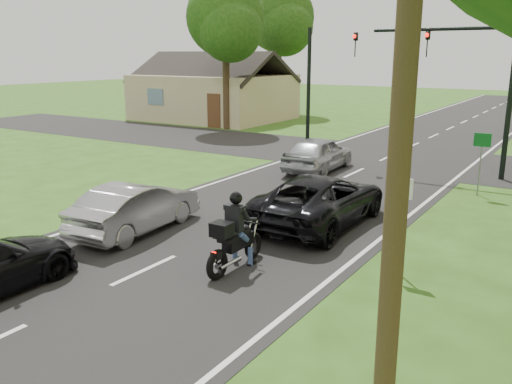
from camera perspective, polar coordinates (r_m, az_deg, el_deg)
ground at (r=12.43m, az=-11.63°, el=-8.10°), size 140.00×140.00×0.00m
road at (r=20.43m, az=8.13°, el=0.98°), size 8.00×100.00×0.01m
cross_road at (r=25.91m, az=13.67°, el=3.55°), size 60.00×7.00×0.01m
motorcycle_rider at (r=12.03m, az=-2.32°, el=-4.96°), size 0.59×2.08×1.80m
dark_suv at (r=15.28m, az=6.76°, el=-0.79°), size 2.37×5.09×1.41m
silver_sedan at (r=14.88m, az=-12.52°, el=-1.59°), size 1.76×4.16×1.34m
silver_suv at (r=22.29m, az=6.57°, el=4.05°), size 1.86×4.27×1.43m
traffic_signal at (r=22.67m, az=20.74°, el=12.08°), size 6.38×0.44×6.00m
signal_pole_far at (r=29.40m, az=5.56°, el=11.02°), size 0.20×0.20×6.00m
utility_pole_near at (r=6.46m, az=15.79°, el=17.38°), size 1.60×0.28×10.00m
sign_white at (r=12.05m, az=14.84°, el=-0.97°), size 0.55×0.07×2.12m
sign_green at (r=19.65m, az=22.66°, el=4.22°), size 0.55×0.07×2.12m
tree_left_near at (r=34.33m, az=-3.07°, el=17.44°), size 5.12×4.96×9.22m
tree_left_far at (r=43.81m, az=2.66°, el=17.56°), size 5.76×5.58×10.14m
house at (r=40.30m, az=-4.47°, el=10.18°), size 10.20×8.00×4.84m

